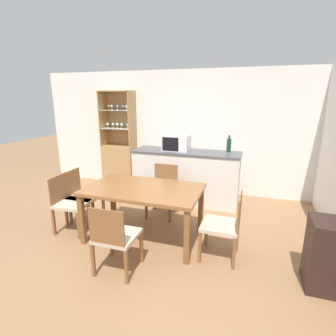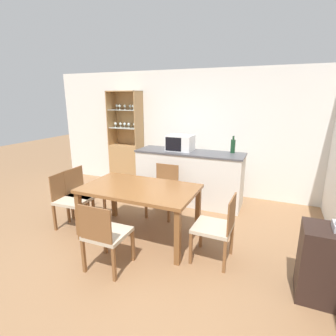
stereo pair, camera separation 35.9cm
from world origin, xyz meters
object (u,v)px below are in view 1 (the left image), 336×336
(dining_chair_side_left_far, at_px, (82,196))
(wine_bottle, at_px, (229,145))
(display_cabinet, at_px, (120,159))
(dining_chair_side_right_near, at_px, (224,225))
(dining_chair_head_far, at_px, (163,190))
(microwave, at_px, (177,143))
(dining_table, at_px, (143,194))
(dining_chair_side_left_near, at_px, (70,203))
(dining_chair_head_near, at_px, (115,237))
(side_cabinet, at_px, (335,256))

(dining_chair_side_left_far, relative_size, wine_bottle, 2.79)
(display_cabinet, height_order, dining_chair_side_right_near, display_cabinet)
(dining_chair_side_right_near, xyz_separation_m, dining_chair_head_far, (-1.15, 0.97, 0.00))
(microwave, bearing_deg, wine_bottle, 10.00)
(dining_table, height_order, dining_chair_side_left_far, dining_chair_side_left_far)
(dining_chair_side_left_near, height_order, dining_chair_head_near, same)
(dining_chair_head_near, relative_size, microwave, 1.78)
(dining_chair_head_near, bearing_deg, wine_bottle, 68.21)
(dining_table, distance_m, wine_bottle, 2.05)
(dining_table, distance_m, side_cabinet, 2.38)
(display_cabinet, relative_size, dining_chair_head_near, 2.46)
(display_cabinet, bearing_deg, wine_bottle, -7.08)
(dining_chair_side_left_far, xyz_separation_m, microwave, (1.18, 1.42, 0.70))
(display_cabinet, height_order, dining_chair_head_far, display_cabinet)
(dining_chair_side_left_near, height_order, microwave, microwave)
(dining_chair_side_left_far, relative_size, side_cabinet, 1.12)
(dining_chair_side_left_near, relative_size, dining_chair_head_far, 1.00)
(dining_chair_side_left_far, xyz_separation_m, dining_chair_head_near, (1.15, -0.97, 0.00))
(dining_chair_head_far, distance_m, side_cabinet, 2.62)
(dining_table, relative_size, microwave, 3.32)
(dining_chair_side_left_near, relative_size, dining_chair_side_left_far, 1.00)
(display_cabinet, relative_size, side_cabinet, 2.74)
(dining_table, distance_m, microwave, 1.64)
(dining_chair_side_left_near, relative_size, dining_chair_side_right_near, 1.00)
(dining_chair_side_left_near, distance_m, dining_chair_head_far, 1.51)
(dining_chair_head_near, distance_m, microwave, 2.50)
(dining_chair_head_far, distance_m, microwave, 1.02)
(dining_chair_side_left_near, bearing_deg, display_cabinet, -175.38)
(microwave, relative_size, wine_bottle, 1.57)
(side_cabinet, bearing_deg, dining_chair_side_right_near, 169.49)
(dining_chair_side_right_near, bearing_deg, microwave, 34.56)
(dining_chair_side_right_near, distance_m, wine_bottle, 2.01)
(dining_chair_head_far, bearing_deg, dining_chair_side_left_near, 40.16)
(microwave, bearing_deg, dining_chair_side_right_near, -56.67)
(dining_chair_side_right_near, bearing_deg, dining_table, 84.00)
(display_cabinet, height_order, dining_chair_head_near, display_cabinet)
(dining_chair_head_near, bearing_deg, dining_chair_side_left_far, 139.14)
(wine_bottle, distance_m, side_cabinet, 2.61)
(dining_chair_head_far, relative_size, dining_chair_head_near, 1.00)
(display_cabinet, bearing_deg, dining_chair_side_left_far, -80.34)
(display_cabinet, xyz_separation_m, dining_chair_head_near, (1.48, -2.87, -0.18))
(dining_chair_side_left_far, height_order, dining_chair_head_near, same)
(dining_chair_side_right_near, distance_m, side_cabinet, 1.20)
(dining_chair_side_left_near, bearing_deg, dining_chair_side_left_far, 176.25)
(dining_table, xyz_separation_m, side_cabinet, (2.33, -0.36, -0.29))
(wine_bottle, bearing_deg, dining_chair_side_right_near, -85.10)
(display_cabinet, distance_m, dining_chair_side_left_far, 1.94)
(dining_chair_side_left_near, height_order, side_cabinet, dining_chair_side_left_near)
(dining_chair_head_far, bearing_deg, wine_bottle, -137.54)
(dining_table, height_order, dining_chair_side_left_near, dining_chair_side_left_near)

